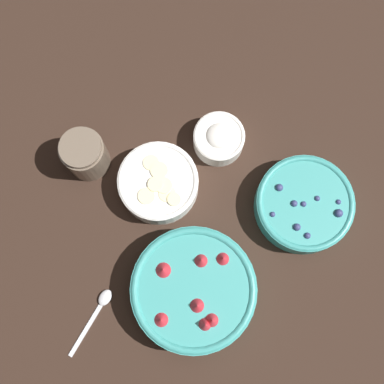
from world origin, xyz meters
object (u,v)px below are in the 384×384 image
(bowl_strawberries, at_px, (194,290))
(bowl_cream, at_px, (219,138))
(bowl_blueberries, at_px, (304,204))
(bowl_bananas, at_px, (159,183))
(jar_chocolate, at_px, (85,155))

(bowl_strawberries, relative_size, bowl_cream, 2.28)
(bowl_blueberries, bearing_deg, bowl_cream, -27.77)
(bowl_strawberries, relative_size, bowl_blueberries, 1.23)
(bowl_bananas, distance_m, jar_chocolate, 0.15)
(bowl_bananas, xyz_separation_m, bowl_cream, (-0.10, -0.11, -0.00))
(bowl_bananas, xyz_separation_m, jar_chocolate, (0.15, -0.02, 0.01))
(bowl_bananas, bearing_deg, bowl_strawberries, 119.88)
(bowl_blueberries, relative_size, bowl_bananas, 1.21)
(bowl_strawberries, relative_size, jar_chocolate, 2.38)
(bowl_strawberries, distance_m, jar_chocolate, 0.33)
(bowl_bananas, distance_m, bowl_cream, 0.15)
(bowl_blueberries, xyz_separation_m, bowl_cream, (0.18, -0.10, -0.00))
(bowl_bananas, bearing_deg, jar_chocolate, -9.02)
(bowl_cream, bearing_deg, jar_chocolate, 19.82)
(bowl_strawberries, bearing_deg, jar_chocolate, -39.31)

